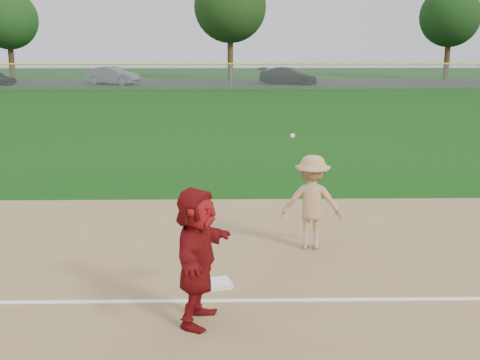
{
  "coord_description": "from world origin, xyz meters",
  "views": [
    {
      "loc": [
        -0.2,
        -8.94,
        3.7
      ],
      "look_at": [
        0.0,
        1.5,
        1.3
      ],
      "focal_mm": 45.0,
      "sensor_mm": 36.0,
      "label": 1
    }
  ],
  "objects_px": {
    "first_base": "(218,284)",
    "car_mid": "(113,76)",
    "base_runner": "(197,256)",
    "car_right": "(288,76)"
  },
  "relations": [
    {
      "from": "car_right",
      "to": "car_mid",
      "type": "bearing_deg",
      "value": 109.92
    },
    {
      "from": "base_runner",
      "to": "car_right",
      "type": "relative_size",
      "value": 0.36
    },
    {
      "from": "car_mid",
      "to": "base_runner",
      "type": "bearing_deg",
      "value": -148.15
    },
    {
      "from": "first_base",
      "to": "base_runner",
      "type": "xyz_separation_m",
      "value": [
        -0.25,
        -1.21,
        0.89
      ]
    },
    {
      "from": "first_base",
      "to": "base_runner",
      "type": "relative_size",
      "value": 0.2
    },
    {
      "from": "car_mid",
      "to": "car_right",
      "type": "relative_size",
      "value": 0.92
    },
    {
      "from": "first_base",
      "to": "car_right",
      "type": "bearing_deg",
      "value": 83.08
    },
    {
      "from": "first_base",
      "to": "car_right",
      "type": "distance_m",
      "value": 45.81
    },
    {
      "from": "first_base",
      "to": "car_mid",
      "type": "relative_size",
      "value": 0.08
    },
    {
      "from": "first_base",
      "to": "car_mid",
      "type": "xyz_separation_m",
      "value": [
        -10.09,
        45.41,
        0.73
      ]
    }
  ]
}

